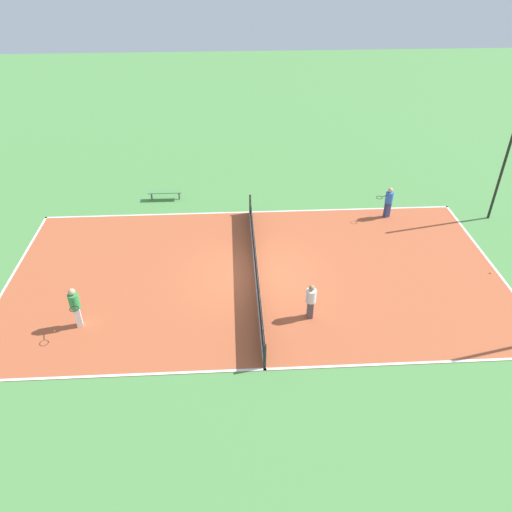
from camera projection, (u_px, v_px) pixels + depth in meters
name	position (u px, v px, depth m)	size (l,w,h in m)	color
ground_plane	(256.00, 275.00, 19.95)	(80.00, 80.00, 0.00)	#518E47
court_surface	(256.00, 274.00, 19.95)	(10.25, 19.55, 0.02)	#B75633
tennis_net	(256.00, 264.00, 19.66)	(10.05, 0.10, 0.97)	black
bench	(165.00, 193.00, 25.02)	(0.36, 1.68, 0.45)	#4C8C4C
player_far_green	(75.00, 305.00, 16.93)	(0.99, 0.58, 1.60)	white
player_near_white	(311.00, 299.00, 17.40)	(0.38, 0.38, 1.40)	#4C4C51
player_near_blue	(389.00, 201.00, 23.28)	(0.68, 0.99, 1.51)	navy
tennis_ball_far_baseline	(55.00, 331.00, 17.16)	(0.07, 0.07, 0.07)	#CCE033
tennis_ball_left_sideline	(491.00, 273.00, 19.97)	(0.07, 0.07, 0.07)	#CCE033
tennis_ball_midcourt	(78.00, 297.00, 18.68)	(0.07, 0.07, 0.07)	#CCE033
fence_post_back_left	(504.00, 165.00, 22.18)	(0.12, 0.12, 5.42)	black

